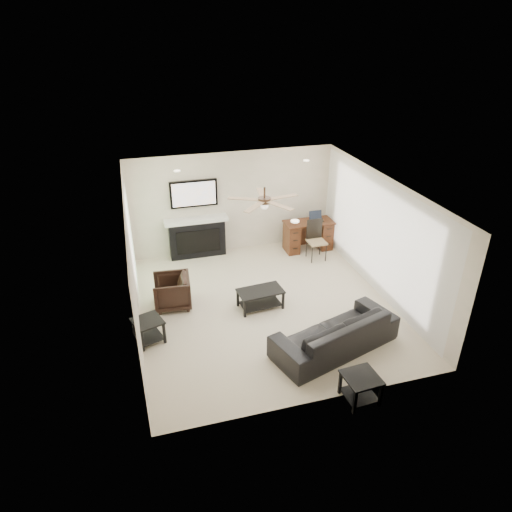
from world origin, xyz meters
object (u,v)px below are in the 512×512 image
(sofa, at_px, (335,332))
(coffee_table, at_px, (260,299))
(desk, at_px, (308,235))
(armchair, at_px, (172,292))
(fireplace_unit, at_px, (196,220))

(sofa, bearing_deg, coffee_table, -78.06)
(coffee_table, distance_m, desk, 2.93)
(sofa, xyz_separation_m, coffee_table, (-0.90, 1.60, -0.14))
(sofa, relative_size, armchair, 3.14)
(fireplace_unit, height_order, desk, fireplace_unit)
(armchair, xyz_separation_m, desk, (3.61, 1.67, 0.05))
(armchair, distance_m, fireplace_unit, 2.33)
(sofa, distance_m, coffee_table, 1.84)
(sofa, relative_size, coffee_table, 2.56)
(sofa, bearing_deg, desk, -122.15)
(fireplace_unit, bearing_deg, desk, -8.19)
(coffee_table, relative_size, fireplace_unit, 0.47)
(coffee_table, bearing_deg, fireplace_unit, 102.28)
(sofa, height_order, fireplace_unit, fireplace_unit)
(fireplace_unit, xyz_separation_m, desk, (2.74, -0.39, -0.57))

